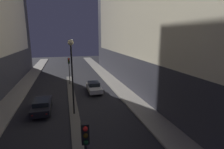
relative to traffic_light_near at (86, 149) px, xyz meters
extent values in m
cube|color=#56544F|center=(0.00, 12.55, -3.23)|extent=(0.94, 30.25, 0.11)
cube|color=black|center=(0.00, 0.03, 0.69)|extent=(0.32, 0.28, 0.90)
sphere|color=red|center=(0.00, -0.15, 0.99)|extent=(0.20, 0.20, 0.20)
sphere|color=#4C380A|center=(0.00, -0.15, 0.69)|extent=(0.20, 0.20, 0.20)
sphere|color=#0F3D19|center=(0.00, -0.15, 0.39)|extent=(0.20, 0.20, 0.20)
cylinder|color=black|center=(0.00, 22.04, -1.47)|extent=(0.12, 0.12, 3.42)
cube|color=black|center=(0.00, 22.04, 0.69)|extent=(0.32, 0.28, 0.90)
sphere|color=red|center=(0.00, 21.86, 0.99)|extent=(0.20, 0.20, 0.20)
sphere|color=#4C380A|center=(0.00, 21.86, 0.69)|extent=(0.20, 0.20, 0.20)
sphere|color=#0F3D19|center=(0.00, 21.86, 0.39)|extent=(0.20, 0.20, 0.20)
cylinder|color=black|center=(0.00, 10.51, 0.33)|extent=(0.16, 0.16, 7.01)
sphere|color=#F9EAB2|center=(0.00, 10.51, 4.00)|extent=(0.56, 0.56, 0.56)
cube|color=black|center=(-3.20, 12.16, -2.63)|extent=(1.79, 4.71, 0.67)
cube|color=black|center=(-3.20, 11.81, -2.07)|extent=(1.52, 2.12, 0.46)
cube|color=red|center=(-3.82, 9.80, -2.60)|extent=(0.14, 0.04, 0.10)
cube|color=red|center=(-2.57, 9.80, -2.60)|extent=(0.14, 0.04, 0.10)
cylinder|color=black|center=(-3.98, 13.62, -2.97)|extent=(0.22, 0.64, 0.64)
cylinder|color=black|center=(-2.42, 13.62, -2.97)|extent=(0.22, 0.64, 0.64)
cylinder|color=black|center=(-3.98, 10.70, -2.97)|extent=(0.22, 0.64, 0.64)
cylinder|color=black|center=(-2.42, 10.70, -2.97)|extent=(0.22, 0.64, 0.64)
cube|color=#B2B2B7|center=(3.20, 17.13, -2.68)|extent=(1.77, 4.19, 0.59)
cube|color=black|center=(3.20, 17.45, -2.13)|extent=(1.51, 1.89, 0.51)
cube|color=red|center=(2.58, 19.23, -2.65)|extent=(0.14, 0.04, 0.10)
cube|color=red|center=(3.82, 19.23, -2.65)|extent=(0.14, 0.04, 0.10)
cylinder|color=black|center=(2.42, 18.43, -2.97)|extent=(0.22, 0.64, 0.64)
cylinder|color=black|center=(3.98, 18.43, -2.97)|extent=(0.22, 0.64, 0.64)
cylinder|color=black|center=(2.42, 15.83, -2.97)|extent=(0.22, 0.64, 0.64)
cylinder|color=black|center=(3.98, 15.83, -2.97)|extent=(0.22, 0.64, 0.64)
camera|label=1|loc=(-0.64, -6.51, 4.62)|focal=28.00mm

